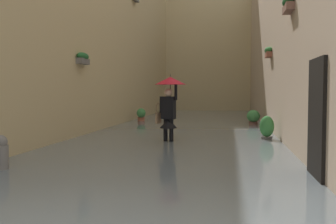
# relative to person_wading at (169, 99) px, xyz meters

# --- Properties ---
(ground_plane) EXTENTS (63.39, 63.39, 0.00)m
(ground_plane) POSITION_rel_person_wading_xyz_m (-0.07, -4.81, -1.43)
(ground_plane) COLOR slate
(flood_water) EXTENTS (6.97, 31.36, 0.22)m
(flood_water) POSITION_rel_person_wading_xyz_m (-0.07, -4.81, -1.32)
(flood_water) COLOR slate
(flood_water) RESTS_ON ground_plane
(building_facade_left) EXTENTS (2.04, 29.36, 8.50)m
(building_facade_left) POSITION_rel_person_wading_xyz_m (-4.06, -4.81, 2.82)
(building_facade_left) COLOR tan
(building_facade_left) RESTS_ON ground_plane
(building_facade_far) EXTENTS (9.77, 1.80, 13.26)m
(building_facade_far) POSITION_rel_person_wading_xyz_m (-0.07, -18.39, 5.20)
(building_facade_far) COLOR tan
(building_facade_far) RESTS_ON ground_plane
(person_wading) EXTENTS (0.90, 0.90, 2.13)m
(person_wading) POSITION_rel_person_wading_xyz_m (0.00, 0.00, 0.00)
(person_wading) COLOR #4C4233
(person_wading) RESTS_ON ground_plane
(potted_plant_mid_left) EXTENTS (0.43, 0.43, 0.91)m
(potted_plant_mid_left) POSITION_rel_person_wading_xyz_m (-2.80, -0.96, -0.93)
(potted_plant_mid_left) COLOR #66605B
(potted_plant_mid_left) RESTS_ON ground_plane
(potted_plant_far_right) EXTENTS (0.42, 0.42, 0.83)m
(potted_plant_far_right) POSITION_rel_person_wading_xyz_m (2.47, -7.08, -0.97)
(potted_plant_far_right) COLOR #9E563D
(potted_plant_far_right) RESTS_ON ground_plane
(potted_plant_near_left) EXTENTS (0.55, 0.55, 0.85)m
(potted_plant_near_left) POSITION_rel_person_wading_xyz_m (-2.69, -5.80, -0.93)
(potted_plant_near_left) COLOR brown
(potted_plant_near_left) RESTS_ON ground_plane
(mooring_bollard) EXTENTS (0.28, 0.28, 0.85)m
(mooring_bollard) POSITION_rel_person_wading_xyz_m (2.43, 4.40, -1.01)
(mooring_bollard) COLOR slate
(mooring_bollard) RESTS_ON ground_plane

